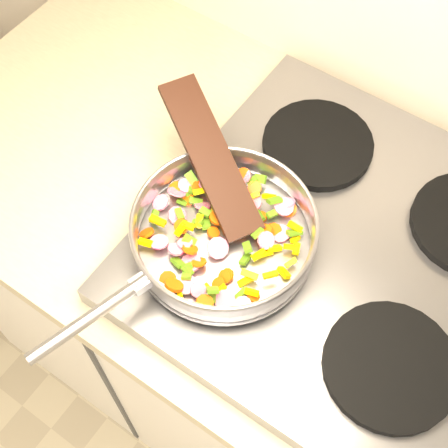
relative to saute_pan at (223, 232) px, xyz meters
The scene contains 7 objects.
cooktop 0.21m from the saute_pan, 35.54° to the left, with size 0.60×0.60×0.04m, color #939399.
grate_fl 0.05m from the saute_pan, 49.66° to the right, with size 0.19×0.19×0.02m, color black.
grate_fr 0.30m from the saute_pan, ahead, with size 0.19×0.19×0.02m, color black.
grate_bl 0.26m from the saute_pan, 85.27° to the left, with size 0.19×0.19×0.02m, color black.
saute_pan is the anchor object (origin of this frame).
vegetable_heap 0.02m from the saute_pan, 127.45° to the left, with size 0.26×0.26×0.04m.
wooden_spatula 0.12m from the saute_pan, 134.05° to the left, with size 0.27×0.06×0.01m, color black.
Camera 1 is at (-0.59, 1.17, 1.79)m, focal length 50.00 mm.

